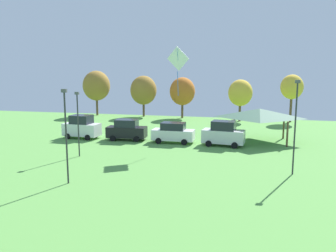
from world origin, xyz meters
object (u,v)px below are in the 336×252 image
Objects in this scene: treeline_tree_2 at (182,91)px; treeline_tree_3 at (240,93)px; parked_car_third_from_left at (173,133)px; treeline_tree_0 at (96,86)px; kite_flying_2 at (178,60)px; parked_car_rightmost_in_row at (223,134)px; treeline_tree_4 at (292,87)px; park_pavilion at (260,113)px; light_post_2 at (66,131)px; light_post_1 at (295,123)px; treeline_tree_1 at (143,90)px; parked_car_leftmost at (82,127)px; parked_car_second_from_left at (127,130)px; light_post_0 at (78,120)px.

treeline_tree_3 is (9.09, -1.47, -0.00)m from treeline_tree_2.
treeline_tree_0 is (-17.41, 19.10, 3.88)m from parked_car_third_from_left.
parked_car_third_from_left is (-0.93, 2.16, -7.57)m from kite_flying_2.
treeline_tree_4 is at bearing 72.40° from parked_car_rightmost_in_row.
park_pavilion is 15.01m from treeline_tree_3.
parked_car_third_from_left is at bearing 74.34° from light_post_2.
kite_flying_2 is 0.68× the size of light_post_1.
treeline_tree_1 is (-10.20, 21.59, -4.35)m from kite_flying_2.
parked_car_rightmost_in_row is (16.03, -0.36, -0.03)m from parked_car_leftmost.
light_post_2 is (1.16, -15.19, 2.53)m from parked_car_second_from_left.
parked_car_second_from_left is at bearing 177.95° from parked_car_third_from_left.
kite_flying_2 reaches higher than treeline_tree_2.
treeline_tree_3 is at bearing -173.33° from treeline_tree_4.
parked_car_leftmost is 0.57× the size of treeline_tree_0.
parked_car_leftmost is 0.65× the size of treeline_tree_2.
kite_flying_2 is 11.08m from light_post_0.
light_post_1 reaches higher than parked_car_third_from_left.
light_post_1 is (21.91, -9.21, 2.66)m from parked_car_leftmost.
light_post_2 is at bearing -88.99° from parked_car_second_from_left.
parked_car_third_from_left is 1.02× the size of parked_car_rightmost_in_row.
park_pavilion is 16.46m from treeline_tree_4.
treeline_tree_3 reaches higher than parked_car_third_from_left.
parked_car_second_from_left is at bearing -97.94° from treeline_tree_2.
light_post_0 is 33.50m from treeline_tree_4.
park_pavilion reaches higher than parked_car_third_from_left.
treeline_tree_0 reaches higher than light_post_1.
treeline_tree_1 is (1.42, 19.36, 3.02)m from parked_car_leftmost.
light_post_1 is 1.08× the size of light_post_2.
treeline_tree_1 is (-14.61, 19.72, 3.05)m from parked_car_rightmost_in_row.
parked_car_third_from_left is at bearing 140.87° from light_post_1.
light_post_1 is 31.51m from treeline_tree_2.
treeline_tree_2 is (-8.05, 19.41, 2.99)m from parked_car_rightmost_in_row.
kite_flying_2 is at bearing 68.18° from light_post_2.
treeline_tree_0 is at bearing 111.15° from light_post_0.
treeline_tree_2 is (4.32, 26.84, 0.93)m from light_post_0.
kite_flying_2 reaches higher than parked_car_rightmost_in_row.
treeline_tree_0 reaches higher than parked_car_rightmost_in_row.
parked_car_rightmost_in_row is 0.63× the size of light_post_1.
parked_car_leftmost is 0.60× the size of light_post_1.
parked_car_second_from_left is at bearing 150.46° from light_post_1.
parked_car_rightmost_in_row is 17.64m from light_post_2.
light_post_2 is (-15.41, -5.80, -0.27)m from light_post_1.
treeline_tree_0 is at bearing 119.29° from parked_car_second_from_left.
treeline_tree_1 is (-2.24, 27.15, 0.99)m from light_post_0.
light_post_2 is at bearing -159.38° from light_post_1.
park_pavilion is at bearing -42.25° from treeline_tree_1.
treeline_tree_4 is (20.76, 26.23, 1.83)m from light_post_0.
light_post_2 is 37.97m from treeline_tree_4.
light_post_1 is at bearing -95.18° from treeline_tree_4.
treeline_tree_0 is (-22.75, 19.39, 3.72)m from parked_car_rightmost_in_row.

